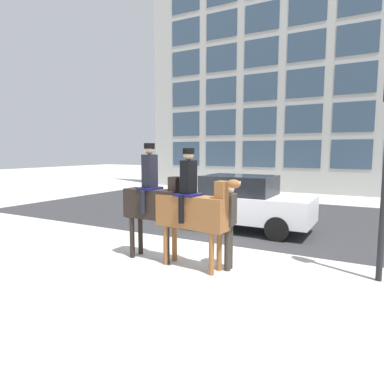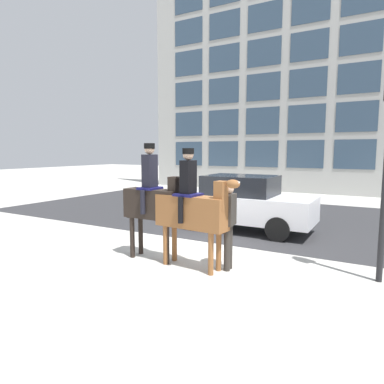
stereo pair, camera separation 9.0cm
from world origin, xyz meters
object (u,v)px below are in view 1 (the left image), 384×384
Objects in this scene: pedestrian_bystander at (228,219)px; street_car_near_lane at (242,202)px; mounted_horse_lead at (154,201)px; mounted_horse_companion at (193,208)px.

pedestrian_bystander is 3.68m from street_car_near_lane.
street_car_near_lane is at bearing 79.60° from mounted_horse_lead.
mounted_horse_lead is 3.79m from street_car_near_lane.
mounted_horse_lead is 0.62× the size of street_car_near_lane.
mounted_horse_lead is 1.77m from pedestrian_bystander.
pedestrian_bystander is at bearing 5.90° from mounted_horse_lead.
pedestrian_bystander is at bearing -73.67° from street_car_near_lane.
mounted_horse_companion reaches higher than pedestrian_bystander.
mounted_horse_companion is (1.05, -0.08, -0.08)m from mounted_horse_lead.
mounted_horse_companion is 0.76m from pedestrian_bystander.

